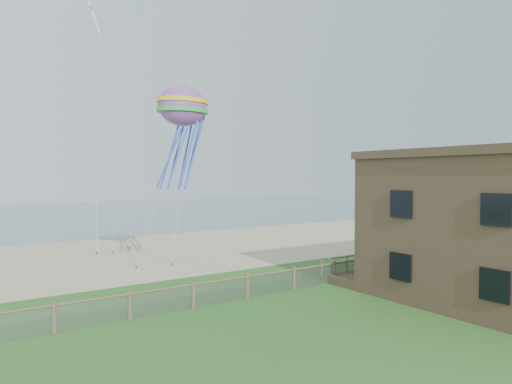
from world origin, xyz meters
TOP-DOWN VIEW (x-y plane):
  - ground at (0.00, 0.00)m, footprint 160.00×160.00m
  - sand_beach at (0.00, 22.00)m, footprint 72.00×20.00m
  - ocean at (0.00, 66.00)m, footprint 160.00×68.00m
  - chainlink_fence at (0.00, 6.00)m, footprint 36.20×0.20m
  - motel_deck at (13.00, 5.00)m, footprint 15.00×2.00m
  - picnic_table at (7.40, 0.91)m, footprint 1.91×1.63m
  - octopus_kite at (-0.01, 13.28)m, footprint 3.80×3.03m
  - kite_white at (-3.58, 19.36)m, footprint 1.93×2.12m

SIDE VIEW (x-z plane):
  - ground at x=0.00m, z-range 0.00..0.00m
  - ocean at x=0.00m, z-range -0.01..0.01m
  - sand_beach at x=0.00m, z-range -0.01..0.01m
  - motel_deck at x=13.00m, z-range 0.00..0.50m
  - picnic_table at x=7.40m, z-range 0.00..0.69m
  - chainlink_fence at x=0.00m, z-range -0.07..1.18m
  - octopus_kite at x=-0.01m, z-range 5.21..12.18m
  - kite_white at x=-3.58m, z-range 16.30..19.17m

